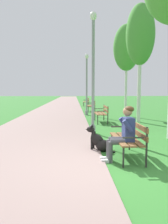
# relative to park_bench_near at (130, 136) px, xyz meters

# --- Properties ---
(ground_plane) EXTENTS (120.00, 120.00, 0.00)m
(ground_plane) POSITION_rel_park_bench_near_xyz_m (-0.39, -0.68, -0.51)
(ground_plane) COLOR #33752D
(paved_path) EXTENTS (3.92, 60.00, 0.04)m
(paved_path) POSITION_rel_park_bench_near_xyz_m (-2.60, 23.32, -0.49)
(paved_path) COLOR gray
(paved_path) RESTS_ON ground
(park_bench_near) EXTENTS (0.55, 1.50, 0.85)m
(park_bench_near) POSITION_rel_park_bench_near_xyz_m (0.00, 0.00, 0.00)
(park_bench_near) COLOR brown
(park_bench_near) RESTS_ON ground
(park_bench_mid) EXTENTS (0.55, 1.50, 0.85)m
(park_bench_mid) POSITION_rel_park_bench_near_xyz_m (0.11, 5.83, 0.00)
(park_bench_mid) COLOR brown
(park_bench_mid) RESTS_ON ground
(park_bench_far) EXTENTS (0.55, 1.50, 0.85)m
(park_bench_far) POSITION_rel_park_bench_near_xyz_m (0.04, 11.48, 0.00)
(park_bench_far) COLOR brown
(park_bench_far) RESTS_ON ground
(park_bench_furthest) EXTENTS (0.55, 1.50, 0.85)m
(park_bench_furthest) POSITION_rel_park_bench_near_xyz_m (-0.01, 17.21, 0.00)
(park_bench_furthest) COLOR brown
(park_bench_furthest) RESTS_ON ground
(person_seated_on_near_bench) EXTENTS (0.74, 0.49, 1.25)m
(person_seated_on_near_bench) POSITION_rel_park_bench_near_xyz_m (-0.21, -0.26, 0.17)
(person_seated_on_near_bench) COLOR #4C4C51
(person_seated_on_near_bench) RESTS_ON ground
(dog_black) EXTENTS (0.77, 0.49, 0.71)m
(dog_black) POSITION_rel_park_bench_near_xyz_m (-0.66, 0.59, -0.25)
(dog_black) COLOR black
(dog_black) RESTS_ON ground
(lamp_post_near) EXTENTS (0.24, 0.24, 4.40)m
(lamp_post_near) POSITION_rel_park_bench_near_xyz_m (-0.60, 3.04, 1.76)
(lamp_post_near) COLOR gray
(lamp_post_near) RESTS_ON ground
(lamp_post_mid) EXTENTS (0.24, 0.24, 3.92)m
(lamp_post_mid) POSITION_rel_park_bench_near_xyz_m (-0.48, 9.15, 1.52)
(lamp_post_mid) COLOR gray
(lamp_post_mid) RESTS_ON ground
(birch_tree_third) EXTENTS (1.41, 1.37, 5.80)m
(birch_tree_third) POSITION_rel_park_bench_near_xyz_m (1.95, 5.83, 3.76)
(birch_tree_third) COLOR silver
(birch_tree_third) RESTS_ON ground
(birch_tree_fourth) EXTENTS (1.62, 1.43, 5.61)m
(birch_tree_fourth) POSITION_rel_park_bench_near_xyz_m (1.92, 8.47, 3.66)
(birch_tree_fourth) COLOR silver
(birch_tree_fourth) RESTS_ON ground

